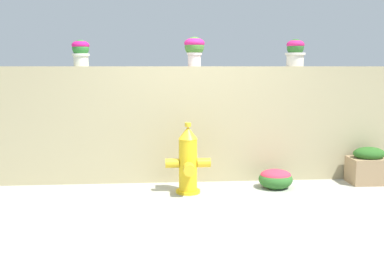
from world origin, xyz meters
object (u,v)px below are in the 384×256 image
at_px(potted_plant_1, 81,51).
at_px(fire_hydrant, 188,162).
at_px(potted_plant_2, 194,48).
at_px(flower_bush_left, 276,178).
at_px(potted_plant_3, 295,51).
at_px(planter_box, 368,166).

relative_size(potted_plant_1, fire_hydrant, 0.39).
xyz_separation_m(potted_plant_1, fire_hydrant, (1.39, -0.67, -1.39)).
bearing_deg(potted_plant_2, flower_bush_left, -28.33).
distance_m(potted_plant_2, potted_plant_3, 1.42).
relative_size(potted_plant_2, planter_box, 0.78).
relative_size(potted_plant_1, potted_plant_3, 0.93).
bearing_deg(planter_box, flower_bush_left, -174.01).
bearing_deg(flower_bush_left, planter_box, 5.99).
bearing_deg(potted_plant_3, flower_bush_left, -124.04).
xyz_separation_m(potted_plant_2, potted_plant_3, (1.42, 0.03, -0.04)).
xyz_separation_m(potted_plant_1, planter_box, (3.87, -0.40, -1.55)).
relative_size(potted_plant_1, flower_bush_left, 0.79).
bearing_deg(planter_box, potted_plant_3, 154.63).
relative_size(potted_plant_2, potted_plant_3, 1.06).
height_order(potted_plant_2, potted_plant_3, potted_plant_2).
bearing_deg(flower_bush_left, potted_plant_3, 55.96).
height_order(potted_plant_2, fire_hydrant, potted_plant_2).
distance_m(potted_plant_1, potted_plant_2, 1.53).
height_order(potted_plant_1, potted_plant_2, potted_plant_2).
height_order(potted_plant_3, flower_bush_left, potted_plant_3).
bearing_deg(potted_plant_1, potted_plant_2, 0.48).
bearing_deg(flower_bush_left, potted_plant_1, 168.05).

